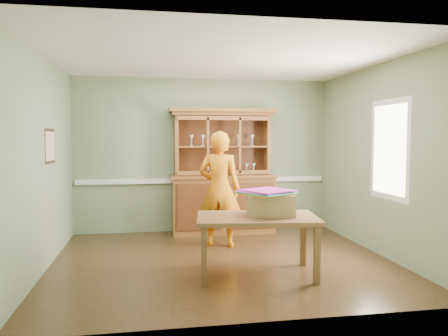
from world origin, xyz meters
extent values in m
plane|color=#452A16|center=(0.00, 0.00, 0.00)|extent=(4.50, 4.50, 0.00)
plane|color=white|center=(0.00, 0.00, 2.70)|extent=(4.50, 4.50, 0.00)
plane|color=gray|center=(0.00, 2.00, 1.35)|extent=(4.50, 0.00, 4.50)
plane|color=gray|center=(-2.25, 0.00, 1.35)|extent=(0.00, 4.00, 4.00)
plane|color=gray|center=(2.25, 0.00, 1.35)|extent=(0.00, 4.00, 4.00)
plane|color=gray|center=(0.00, -2.00, 1.35)|extent=(4.50, 0.00, 4.50)
cube|color=white|center=(0.00, 1.98, 0.90)|extent=(4.41, 0.05, 0.08)
cube|color=#302213|center=(-2.23, 0.30, 1.55)|extent=(0.03, 0.60, 0.46)
cube|color=beige|center=(-2.22, 0.30, 1.55)|extent=(0.01, 0.52, 0.38)
cube|color=white|center=(2.23, -0.30, 1.50)|extent=(0.03, 0.96, 1.36)
cube|color=white|center=(2.22, -0.30, 1.50)|extent=(0.01, 0.80, 1.20)
cube|color=brown|center=(0.31, 1.73, 0.49)|extent=(1.76, 0.54, 0.98)
cube|color=brown|center=(0.31, 1.72, 1.00)|extent=(1.82, 0.60, 0.04)
cube|color=#592E15|center=(0.31, 1.98, 1.53)|extent=(1.66, 0.04, 1.03)
cube|color=brown|center=(-0.50, 1.81, 1.53)|extent=(0.06, 0.37, 1.03)
cube|color=brown|center=(1.11, 1.81, 1.53)|extent=(0.06, 0.37, 1.03)
cube|color=brown|center=(0.31, 1.81, 2.07)|extent=(1.76, 0.43, 0.06)
cube|color=brown|center=(0.31, 1.79, 2.13)|extent=(1.84, 0.47, 0.06)
cube|color=brown|center=(0.31, 1.81, 1.50)|extent=(1.54, 0.32, 0.02)
imported|color=#B2B2B7|center=(0.16, 1.81, 1.11)|extent=(0.18, 0.18, 0.19)
imported|color=yellow|center=(-0.13, 1.81, 1.04)|extent=(0.21, 0.21, 0.05)
cylinder|color=black|center=(0.40, 1.56, 1.17)|extent=(0.07, 0.07, 0.31)
cube|color=brown|center=(0.31, -0.66, 0.69)|extent=(1.53, 1.04, 0.05)
cube|color=brown|center=(-0.37, -0.93, 0.33)|extent=(0.08, 0.08, 0.67)
cube|color=brown|center=(-0.28, -0.23, 0.33)|extent=(0.08, 0.08, 0.67)
cube|color=brown|center=(0.91, -1.10, 0.33)|extent=(0.08, 0.08, 0.67)
cube|color=brown|center=(1.00, -0.40, 0.33)|extent=(0.08, 0.08, 0.67)
cube|color=#95794D|center=(0.49, -0.62, 0.85)|extent=(0.63, 0.54, 0.26)
cube|color=gold|center=(0.44, -0.64, 0.98)|extent=(0.70, 0.70, 0.01)
cube|color=#39C57E|center=(0.44, -0.64, 0.99)|extent=(0.70, 0.70, 0.01)
cube|color=#2DD8C8|center=(0.44, -0.64, 1.00)|extent=(0.70, 0.70, 0.01)
cube|color=#FF78D7|center=(0.44, -0.64, 1.01)|extent=(0.70, 0.70, 0.01)
cube|color=#DE22D3|center=(0.44, -0.64, 1.02)|extent=(0.70, 0.70, 0.01)
cube|color=#D320B5|center=(0.44, -0.64, 1.03)|extent=(0.70, 0.70, 0.01)
imported|color=orange|center=(0.09, 0.81, 0.88)|extent=(0.75, 0.61, 1.76)
camera|label=1|loc=(-0.96, -5.71, 1.66)|focal=35.00mm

